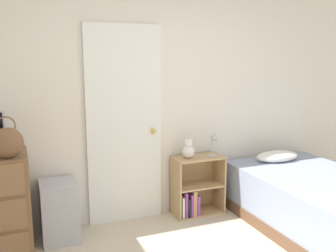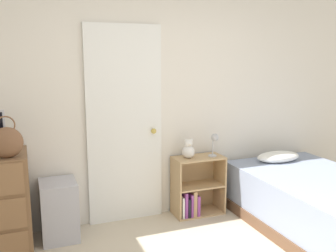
{
  "view_description": "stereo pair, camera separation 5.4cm",
  "coord_description": "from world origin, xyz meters",
  "px_view_note": "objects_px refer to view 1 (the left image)",
  "views": [
    {
      "loc": [
        -1.19,
        -1.69,
        1.71
      ],
      "look_at": [
        0.2,
        1.75,
        1.03
      ],
      "focal_mm": 40.0,
      "sensor_mm": 36.0,
      "label": 1
    },
    {
      "loc": [
        -1.14,
        -1.71,
        1.71
      ],
      "look_at": [
        0.2,
        1.75,
        1.03
      ],
      "focal_mm": 40.0,
      "sensor_mm": 36.0,
      "label": 2
    }
  ],
  "objects_px": {
    "storage_bin": "(59,211)",
    "desk_lamp": "(214,140)",
    "teddy_bear": "(188,150)",
    "bed": "(316,202)",
    "bookshelf": "(194,191)",
    "handbag": "(7,143)"
  },
  "relations": [
    {
      "from": "handbag",
      "to": "storage_bin",
      "type": "distance_m",
      "value": 0.88
    },
    {
      "from": "teddy_bear",
      "to": "bed",
      "type": "xyz_separation_m",
      "value": [
        1.09,
        -0.76,
        -0.47
      ]
    },
    {
      "from": "handbag",
      "to": "bed",
      "type": "bearing_deg",
      "value": -9.38
    },
    {
      "from": "teddy_bear",
      "to": "desk_lamp",
      "type": "bearing_deg",
      "value": -7.62
    },
    {
      "from": "bookshelf",
      "to": "teddy_bear",
      "type": "bearing_deg",
      "value": -176.98
    },
    {
      "from": "bed",
      "to": "storage_bin",
      "type": "bearing_deg",
      "value": 163.78
    },
    {
      "from": "handbag",
      "to": "bed",
      "type": "xyz_separation_m",
      "value": [
        2.85,
        -0.47,
        -0.76
      ]
    },
    {
      "from": "handbag",
      "to": "storage_bin",
      "type": "bearing_deg",
      "value": 31.41
    },
    {
      "from": "storage_bin",
      "to": "desk_lamp",
      "type": "height_order",
      "value": "desk_lamp"
    },
    {
      "from": "teddy_bear",
      "to": "bed",
      "type": "height_order",
      "value": "teddy_bear"
    },
    {
      "from": "handbag",
      "to": "bookshelf",
      "type": "bearing_deg",
      "value": 9.08
    },
    {
      "from": "handbag",
      "to": "bookshelf",
      "type": "relative_size",
      "value": 0.54
    },
    {
      "from": "bed",
      "to": "teddy_bear",
      "type": "bearing_deg",
      "value": 145.03
    },
    {
      "from": "storage_bin",
      "to": "bed",
      "type": "relative_size",
      "value": 0.31
    },
    {
      "from": "storage_bin",
      "to": "teddy_bear",
      "type": "height_order",
      "value": "teddy_bear"
    },
    {
      "from": "bookshelf",
      "to": "teddy_bear",
      "type": "relative_size",
      "value": 3.07
    },
    {
      "from": "bookshelf",
      "to": "teddy_bear",
      "type": "xyz_separation_m",
      "value": [
        -0.08,
        -0.0,
        0.47
      ]
    },
    {
      "from": "storage_bin",
      "to": "handbag",
      "type": "bearing_deg",
      "value": -148.59
    },
    {
      "from": "teddy_bear",
      "to": "bed",
      "type": "distance_m",
      "value": 1.41
    },
    {
      "from": "handbag",
      "to": "desk_lamp",
      "type": "height_order",
      "value": "handbag"
    },
    {
      "from": "teddy_bear",
      "to": "bookshelf",
      "type": "bearing_deg",
      "value": 3.02
    },
    {
      "from": "desk_lamp",
      "to": "bed",
      "type": "relative_size",
      "value": 0.14
    }
  ]
}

